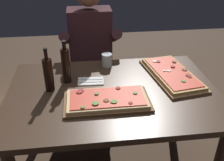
% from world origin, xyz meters
% --- Properties ---
extents(dining_table, '(1.40, 0.96, 0.74)m').
position_xyz_m(dining_table, '(0.00, 0.00, 0.64)').
color(dining_table, '#3D2B1E').
rests_on(dining_table, ground_plane).
extents(pizza_rectangular_front, '(0.53, 0.28, 0.05)m').
position_xyz_m(pizza_rectangular_front, '(-0.05, -0.13, 0.76)').
color(pizza_rectangular_front, brown).
rests_on(pizza_rectangular_front, dining_table).
extents(pizza_rectangular_left, '(0.37, 0.62, 0.05)m').
position_xyz_m(pizza_rectangular_left, '(0.45, 0.14, 0.76)').
color(pizza_rectangular_left, olive).
rests_on(pizza_rectangular_left, dining_table).
extents(wine_bottle_dark, '(0.06, 0.06, 0.31)m').
position_xyz_m(wine_bottle_dark, '(-0.30, 0.16, 0.87)').
color(wine_bottle_dark, black).
rests_on(wine_bottle_dark, dining_table).
extents(oil_bottle_amber, '(0.06, 0.06, 0.30)m').
position_xyz_m(oil_bottle_amber, '(-0.41, 0.06, 0.86)').
color(oil_bottle_amber, black).
rests_on(oil_bottle_amber, dining_table).
extents(tumbler_near_camera, '(0.08, 0.08, 0.10)m').
position_xyz_m(tumbler_near_camera, '(0.00, 0.37, 0.78)').
color(tumbler_near_camera, silver).
rests_on(tumbler_near_camera, dining_table).
extents(napkin_cutlery_set, '(0.19, 0.12, 0.01)m').
position_xyz_m(napkin_cutlery_set, '(-0.14, 0.14, 0.74)').
color(napkin_cutlery_set, white).
rests_on(napkin_cutlery_set, dining_table).
extents(diner_chair, '(0.44, 0.44, 0.87)m').
position_xyz_m(diner_chair, '(-0.11, 0.86, 0.49)').
color(diner_chair, black).
rests_on(diner_chair, ground_plane).
extents(seated_diner, '(0.53, 0.41, 1.33)m').
position_xyz_m(seated_diner, '(-0.11, 0.74, 0.74)').
color(seated_diner, '#23232D').
rests_on(seated_diner, ground_plane).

